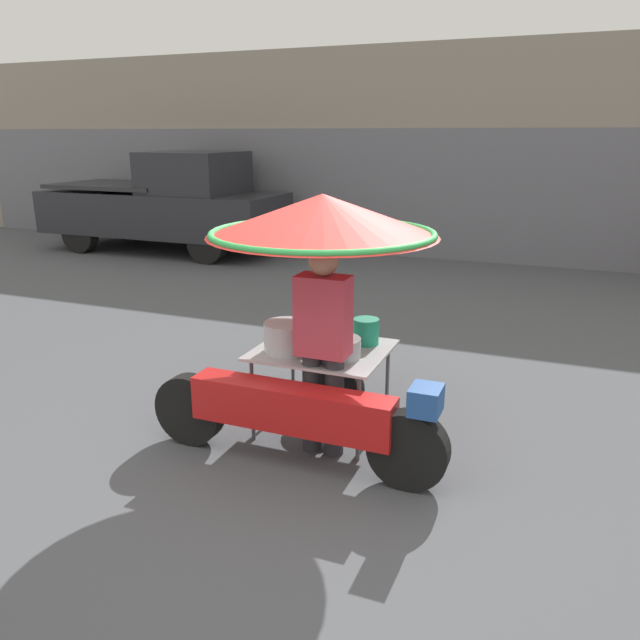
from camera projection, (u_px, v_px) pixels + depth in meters
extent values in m
plane|color=#4C4F54|center=(311.00, 467.00, 4.50)|extent=(36.00, 36.00, 0.00)
cube|color=gray|center=(493.00, 153.00, 12.05)|extent=(28.00, 2.00, 3.88)
cube|color=slate|center=(482.00, 197.00, 11.35)|extent=(23.80, 0.06, 2.40)
cylinder|color=black|center=(408.00, 450.00, 4.17)|extent=(0.55, 0.14, 0.55)
cylinder|color=black|center=(190.00, 409.00, 4.79)|extent=(0.55, 0.14, 0.55)
cube|color=red|center=(291.00, 408.00, 4.43)|extent=(1.51, 0.24, 0.32)
cube|color=#234C93|center=(426.00, 400.00, 4.03)|extent=(0.20, 0.24, 0.18)
cylinder|color=black|center=(334.00, 388.00, 5.25)|extent=(0.50, 0.14, 0.50)
cylinder|color=#515156|center=(358.00, 419.00, 4.50)|extent=(0.03, 0.03, 0.67)
cylinder|color=#515156|center=(387.00, 381.00, 5.17)|extent=(0.03, 0.03, 0.67)
cylinder|color=#515156|center=(252.00, 400.00, 4.81)|extent=(0.03, 0.03, 0.67)
cylinder|color=#515156|center=(293.00, 368.00, 5.48)|extent=(0.03, 0.03, 0.67)
cube|color=#B2B2B7|center=(322.00, 350.00, 4.89)|extent=(1.01, 0.89, 0.02)
cylinder|color=#B2B2B7|center=(322.00, 294.00, 4.76)|extent=(0.03, 0.03, 0.89)
cone|color=red|center=(323.00, 215.00, 4.59)|extent=(1.73, 1.73, 0.31)
torus|color=green|center=(323.00, 233.00, 4.63)|extent=(1.70, 1.70, 0.05)
cylinder|color=#B7B7BC|center=(287.00, 337.00, 4.80)|extent=(0.37, 0.37, 0.23)
cylinder|color=#939399|center=(338.00, 348.00, 4.68)|extent=(0.35, 0.35, 0.15)
cylinder|color=#939399|center=(325.00, 337.00, 5.05)|extent=(0.26, 0.26, 0.08)
cylinder|color=#1E936B|center=(366.00, 331.00, 4.98)|extent=(0.21, 0.21, 0.21)
cylinder|color=#2D2D33|center=(312.00, 402.00, 4.65)|extent=(0.14, 0.14, 0.78)
cylinder|color=#2D2D33|center=(334.00, 406.00, 4.59)|extent=(0.14, 0.14, 0.78)
cube|color=#C13847|center=(323.00, 316.00, 4.42)|extent=(0.38, 0.22, 0.58)
sphere|color=#A87A5B|center=(323.00, 261.00, 4.31)|extent=(0.21, 0.21, 0.21)
cylinder|color=black|center=(207.00, 244.00, 11.42)|extent=(0.73, 0.24, 0.73)
cylinder|color=black|center=(247.00, 232.00, 12.78)|extent=(0.73, 0.24, 0.73)
cylinder|color=black|center=(80.00, 234.00, 12.48)|extent=(0.73, 0.24, 0.73)
cylinder|color=black|center=(129.00, 224.00, 13.84)|extent=(0.73, 0.24, 0.73)
cube|color=#28282D|center=(163.00, 213.00, 12.51)|extent=(4.93, 1.79, 0.82)
cube|color=#28282D|center=(194.00, 173.00, 12.00)|extent=(1.68, 1.65, 0.78)
cube|color=#2D2D33|center=(121.00, 185.00, 12.72)|extent=(2.56, 1.72, 0.08)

